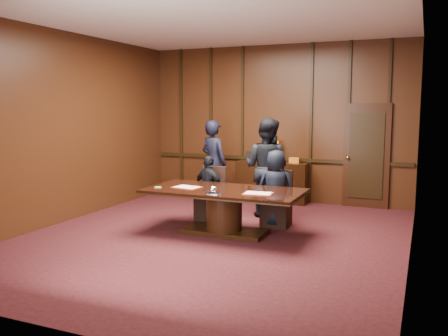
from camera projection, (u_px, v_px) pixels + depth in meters
name	position (u px, v px, depth m)	size (l,w,h in m)	color
room	(219.00, 132.00, 7.60)	(7.00, 7.04, 3.50)	#340E10
sideboard	(272.00, 180.00, 10.64)	(1.60, 0.45, 1.54)	black
conference_table	(224.00, 204.00, 7.92)	(2.62, 1.32, 0.76)	black
folder_left	(187.00, 187.00, 8.04)	(0.50, 0.40, 0.02)	#A3250F
folder_right	(258.00, 193.00, 7.46)	(0.50, 0.38, 0.02)	#A3250F
inkstand	(213.00, 190.00, 7.47)	(0.20, 0.14, 0.12)	white
notepad	(158.00, 187.00, 8.05)	(0.10, 0.07, 0.01)	#CFC565
chair_left	(211.00, 204.00, 9.00)	(0.50, 0.50, 0.99)	black
chair_right	(277.00, 210.00, 8.49)	(0.49, 0.49, 0.99)	black
signatory_left	(209.00, 188.00, 8.89)	(0.71, 0.30, 1.22)	black
signatory_right	(276.00, 189.00, 8.37)	(0.67, 0.44, 1.38)	black
witness_left	(214.00, 163.00, 10.18)	(0.67, 0.44, 1.85)	black
witness_right	(267.00, 168.00, 9.17)	(0.93, 0.73, 1.92)	black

